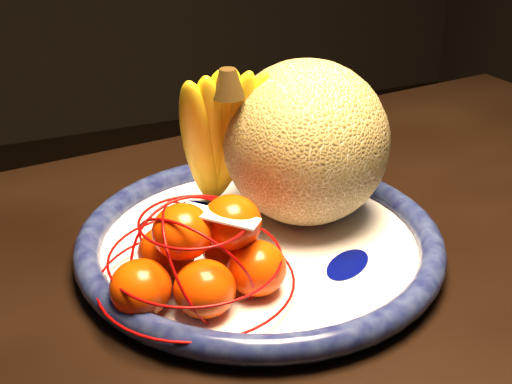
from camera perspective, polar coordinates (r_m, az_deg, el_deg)
name	(u,v)px	position (r m, az deg, el deg)	size (l,w,h in m)	color
dining_table	(268,365)	(0.73, 0.98, -13.70)	(1.50, 1.00, 0.71)	black
fruit_bowl	(260,242)	(0.75, 0.29, -4.05)	(0.39, 0.39, 0.03)	white
cantaloupe	(306,143)	(0.77, 4.03, 3.97)	(0.18, 0.18, 0.18)	olive
banana_bunch	(219,134)	(0.77, -3.00, 4.65)	(0.13, 0.12, 0.19)	yellow
mandarin_bag	(201,258)	(0.66, -4.44, -5.26)	(0.22, 0.22, 0.12)	#FF3500
price_tag	(219,216)	(0.64, -2.96, -1.91)	(0.07, 0.03, 0.00)	white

